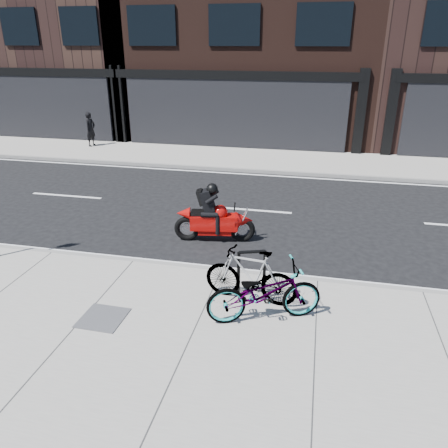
% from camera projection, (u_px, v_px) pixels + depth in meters
% --- Properties ---
extents(ground, '(120.00, 120.00, 0.00)m').
position_uv_depth(ground, '(238.00, 238.00, 11.07)').
color(ground, black).
rests_on(ground, ground).
extents(sidewalk_near, '(60.00, 6.00, 0.13)m').
position_uv_depth(sidewalk_near, '(178.00, 370.00, 6.54)').
color(sidewalk_near, gray).
rests_on(sidewalk_near, ground).
extents(sidewalk_far, '(60.00, 3.50, 0.13)m').
position_uv_depth(sidewalk_far, '(273.00, 160.00, 18.02)').
color(sidewalk_far, gray).
rests_on(sidewalk_far, ground).
extents(building_midwest, '(10.00, 10.00, 12.00)m').
position_uv_depth(building_midwest, '(75.00, 13.00, 24.15)').
color(building_midwest, black).
rests_on(building_midwest, ground).
extents(bike_rack, '(0.53, 0.23, 0.93)m').
position_uv_depth(bike_rack, '(252.00, 269.00, 8.17)').
color(bike_rack, black).
rests_on(bike_rack, sidewalk_near).
extents(bicycle_front, '(2.12, 1.39, 1.05)m').
position_uv_depth(bicycle_front, '(264.00, 293.00, 7.43)').
color(bicycle_front, gray).
rests_on(bicycle_front, sidewalk_near).
extents(bicycle_rear, '(1.80, 0.71, 1.05)m').
position_uv_depth(bicycle_rear, '(251.00, 275.00, 7.97)').
color(bicycle_rear, gray).
rests_on(bicycle_rear, sidewalk_near).
extents(motorcycle, '(2.00, 0.64, 1.50)m').
position_uv_depth(motorcycle, '(218.00, 218.00, 10.68)').
color(motorcycle, black).
rests_on(motorcycle, ground).
extents(pedestrian, '(0.45, 0.61, 1.52)m').
position_uv_depth(pedestrian, '(91.00, 129.00, 19.86)').
color(pedestrian, black).
rests_on(pedestrian, sidewalk_far).
extents(utility_grate, '(0.76, 0.76, 0.02)m').
position_uv_depth(utility_grate, '(103.00, 318.00, 7.64)').
color(utility_grate, '#565558').
rests_on(utility_grate, sidewalk_near).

